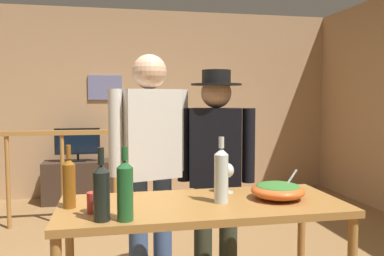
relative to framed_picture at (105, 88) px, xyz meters
name	(u,v)px	position (x,y,z in m)	size (l,w,h in m)	color
back_wall	(121,103)	(0.22, 0.06, -0.22)	(6.28, 0.10, 2.63)	tan
framed_picture	(105,88)	(0.00, 0.00, 0.00)	(0.46, 0.03, 0.34)	slate
stair_railing	(86,162)	(-0.20, -1.29, -0.84)	(3.97, 0.10, 1.09)	#9E6B33
tv_console	(79,182)	(-0.36, -0.29, -1.26)	(0.90, 0.40, 0.55)	#38281E
flat_screen_tv	(77,142)	(-0.36, -0.32, -0.72)	(0.58, 0.12, 0.44)	black
serving_table	(203,217)	(0.56, -3.64, -0.80)	(1.56, 0.65, 0.81)	#9E6B33
salad_bowl	(278,190)	(1.00, -3.66, -0.67)	(0.30, 0.30, 0.17)	#DB5B23
wine_glass	(227,172)	(0.76, -3.45, -0.59)	(0.08, 0.08, 0.18)	silver
wine_bottle_green	(125,189)	(0.13, -3.89, -0.57)	(0.08, 0.08, 0.35)	#1E5628
wine_bottle_amber	(69,182)	(-0.15, -3.61, -0.58)	(0.07, 0.07, 0.33)	brown
wine_bottle_dark	(101,191)	(0.02, -3.87, -0.58)	(0.08, 0.08, 0.35)	black
wine_bottle_clear	(221,175)	(0.66, -3.67, -0.56)	(0.08, 0.08, 0.36)	silver
mug_red	(95,202)	(-0.01, -3.73, -0.67)	(0.11, 0.08, 0.10)	#B7332D
person_standing_left	(150,156)	(0.33, -3.05, -0.54)	(0.55, 0.32, 1.68)	#3D5684
person_standing_right	(216,164)	(0.79, -3.05, -0.61)	(0.52, 0.35, 1.58)	#2D3323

